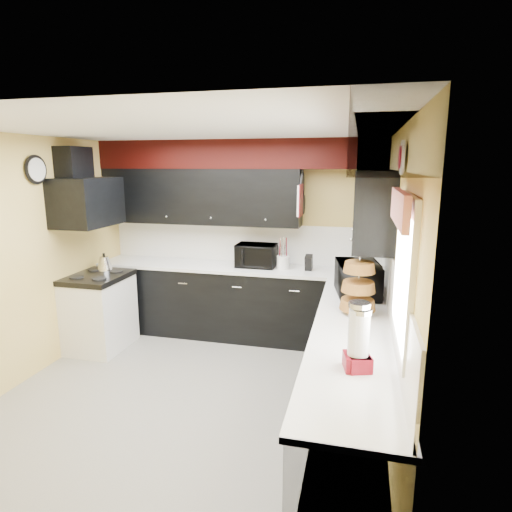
{
  "coord_description": "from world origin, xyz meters",
  "views": [
    {
      "loc": [
        1.5,
        -3.58,
        2.2
      ],
      "look_at": [
        0.48,
        0.61,
        1.28
      ],
      "focal_mm": 30.0,
      "sensor_mm": 36.0,
      "label": 1
    }
  ],
  "objects_px": {
    "utensil_crock": "(283,262)",
    "knife_block": "(309,263)",
    "toaster_oven": "(256,255)",
    "microwave": "(358,279)",
    "kettle": "(104,263)"
  },
  "relations": [
    {
      "from": "kettle",
      "to": "toaster_oven",
      "type": "bearing_deg",
      "value": 16.71
    },
    {
      "from": "utensil_crock",
      "to": "knife_block",
      "type": "bearing_deg",
      "value": 0.02
    },
    {
      "from": "knife_block",
      "to": "kettle",
      "type": "relative_size",
      "value": 1.01
    },
    {
      "from": "microwave",
      "to": "knife_block",
      "type": "relative_size",
      "value": 3.12
    },
    {
      "from": "toaster_oven",
      "to": "microwave",
      "type": "xyz_separation_m",
      "value": [
        1.26,
        -0.94,
        0.02
      ]
    },
    {
      "from": "microwave",
      "to": "kettle",
      "type": "xyz_separation_m",
      "value": [
        -3.07,
        0.4,
        -0.1
      ]
    },
    {
      "from": "toaster_oven",
      "to": "knife_block",
      "type": "height_order",
      "value": "toaster_oven"
    },
    {
      "from": "utensil_crock",
      "to": "knife_block",
      "type": "relative_size",
      "value": 0.88
    },
    {
      "from": "utensil_crock",
      "to": "kettle",
      "type": "relative_size",
      "value": 0.9
    },
    {
      "from": "toaster_oven",
      "to": "utensil_crock",
      "type": "xyz_separation_m",
      "value": [
        0.35,
        -0.06,
        -0.06
      ]
    },
    {
      "from": "toaster_oven",
      "to": "utensil_crock",
      "type": "height_order",
      "value": "toaster_oven"
    },
    {
      "from": "utensil_crock",
      "to": "kettle",
      "type": "xyz_separation_m",
      "value": [
        -2.16,
        -0.48,
        -0.02
      ]
    },
    {
      "from": "toaster_oven",
      "to": "kettle",
      "type": "height_order",
      "value": "toaster_oven"
    },
    {
      "from": "microwave",
      "to": "knife_block",
      "type": "height_order",
      "value": "microwave"
    },
    {
      "from": "utensil_crock",
      "to": "knife_block",
      "type": "xyz_separation_m",
      "value": [
        0.32,
        0.0,
        0.01
      ]
    }
  ]
}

